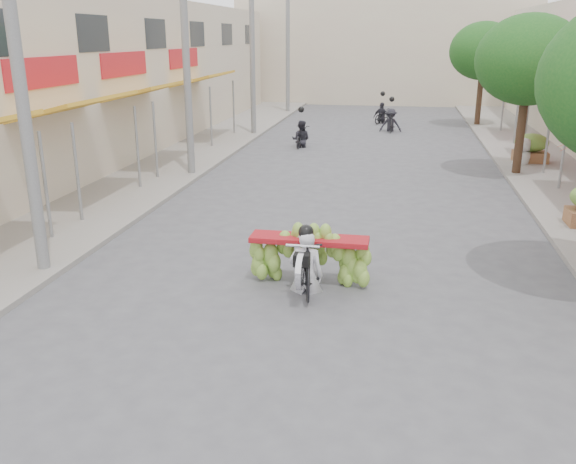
% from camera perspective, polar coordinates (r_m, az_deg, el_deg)
% --- Properties ---
extents(ground, '(120.00, 120.00, 0.00)m').
position_cam_1_polar(ground, '(8.72, -0.75, -13.45)').
color(ground, '#505055').
rests_on(ground, ground).
extents(sidewalk_left, '(4.00, 60.00, 0.12)m').
position_cam_1_polar(sidewalk_left, '(24.26, -10.27, 6.99)').
color(sidewalk_left, gray).
rests_on(sidewalk_left, ground).
extents(sidewalk_right, '(4.00, 60.00, 0.12)m').
position_cam_1_polar(sidewalk_right, '(23.41, 23.99, 5.34)').
color(sidewalk_right, gray).
rests_on(sidewalk_right, ground).
extents(shophouse_row_left, '(9.77, 40.00, 6.00)m').
position_cam_1_polar(shophouse_row_left, '(25.21, -22.45, 13.11)').
color(shophouse_row_left, beige).
rests_on(shophouse_row_left, ground).
extents(far_building, '(20.00, 6.00, 7.00)m').
position_cam_1_polar(far_building, '(45.34, 8.91, 16.39)').
color(far_building, beige).
rests_on(far_building, ground).
extents(utility_pole_near, '(0.60, 0.24, 8.00)m').
position_cam_1_polar(utility_pole_near, '(12.38, -23.98, 14.07)').
color(utility_pole_near, slate).
rests_on(utility_pole_near, ground).
extents(utility_pole_mid, '(0.60, 0.24, 8.00)m').
position_cam_1_polar(utility_pole_mid, '(20.49, -9.54, 16.25)').
color(utility_pole_mid, slate).
rests_on(utility_pole_mid, ground).
extents(utility_pole_far, '(0.60, 0.24, 8.00)m').
position_cam_1_polar(utility_pole_far, '(29.12, -3.37, 16.87)').
color(utility_pole_far, slate).
rests_on(utility_pole_far, ground).
extents(utility_pole_back, '(0.60, 0.24, 8.00)m').
position_cam_1_polar(utility_pole_back, '(37.93, -0.02, 17.14)').
color(utility_pole_back, slate).
rests_on(utility_pole_back, ground).
extents(street_tree_mid, '(3.40, 3.40, 5.25)m').
position_cam_1_polar(street_tree_mid, '(21.68, 21.62, 14.72)').
color(street_tree_mid, '#3A2719').
rests_on(street_tree_mid, ground).
extents(street_tree_far, '(3.40, 3.40, 5.25)m').
position_cam_1_polar(street_tree_far, '(33.54, 17.84, 15.81)').
color(street_tree_far, '#3A2719').
rests_on(street_tree_far, ground).
extents(produce_crate_far, '(1.20, 0.88, 1.16)m').
position_cam_1_polar(produce_crate_far, '(24.09, 21.81, 7.51)').
color(produce_crate_far, brown).
rests_on(produce_crate_far, ground).
extents(banana_motorbike, '(2.23, 1.95, 2.19)m').
position_cam_1_polar(banana_motorbike, '(11.30, 1.82, -1.83)').
color(banana_motorbike, black).
rests_on(banana_motorbike, ground).
extents(pedestrian, '(1.06, 0.83, 1.87)m').
position_cam_1_polar(pedestrian, '(23.60, 21.28, 8.22)').
color(pedestrian, silver).
rests_on(pedestrian, ground).
extents(bg_motorbike_a, '(0.82, 1.53, 1.95)m').
position_cam_1_polar(bg_motorbike_a, '(26.17, 1.22, 9.61)').
color(bg_motorbike_a, black).
rests_on(bg_motorbike_a, ground).
extents(bg_motorbike_b, '(1.09, 1.81, 1.95)m').
position_cam_1_polar(bg_motorbike_b, '(30.91, 9.62, 10.78)').
color(bg_motorbike_b, black).
rests_on(bg_motorbike_b, ground).
extents(bg_motorbike_c, '(1.11, 1.49, 1.95)m').
position_cam_1_polar(bg_motorbike_c, '(33.78, 8.80, 11.43)').
color(bg_motorbike_c, black).
rests_on(bg_motorbike_c, ground).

